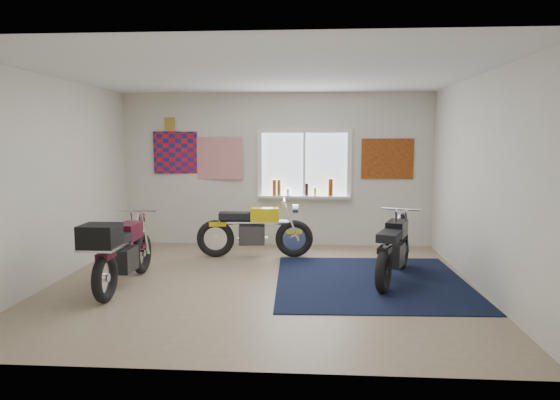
# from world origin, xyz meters

# --- Properties ---
(ground) EXTENTS (5.50, 5.50, 0.00)m
(ground) POSITION_xyz_m (0.00, 0.00, 0.00)
(ground) COLOR #9E896B
(ground) RESTS_ON ground
(room_shell) EXTENTS (5.50, 5.50, 5.50)m
(room_shell) POSITION_xyz_m (0.00, 0.00, 1.64)
(room_shell) COLOR white
(room_shell) RESTS_ON ground
(navy_rug) EXTENTS (2.59, 2.69, 0.01)m
(navy_rug) POSITION_xyz_m (1.44, 0.19, 0.01)
(navy_rug) COLOR black
(navy_rug) RESTS_ON ground
(window_assembly) EXTENTS (1.66, 0.17, 1.26)m
(window_assembly) POSITION_xyz_m (0.50, 2.47, 1.37)
(window_assembly) COLOR white
(window_assembly) RESTS_ON room_shell
(oil_bottles) EXTENTS (1.07, 0.09, 0.30)m
(oil_bottles) POSITION_xyz_m (0.47, 2.40, 1.03)
(oil_bottles) COLOR #914915
(oil_bottles) RESTS_ON window_assembly
(flag_display) EXTENTS (1.60, 0.10, 1.17)m
(flag_display) POSITION_xyz_m (-1.90, 2.48, 2.15)
(flag_display) COLOR red
(flag_display) RESTS_ON room_shell
(triumph_poster) EXTENTS (0.90, 0.03, 0.70)m
(triumph_poster) POSITION_xyz_m (1.95, 2.48, 1.55)
(triumph_poster) COLOR #A54C14
(triumph_poster) RESTS_ON room_shell
(yellow_triumph) EXTENTS (1.88, 0.56, 0.94)m
(yellow_triumph) POSITION_xyz_m (-0.28, 1.50, 0.42)
(yellow_triumph) COLOR black
(yellow_triumph) RESTS_ON ground
(black_chrome_bike) EXTENTS (0.79, 1.73, 0.93)m
(black_chrome_bike) POSITION_xyz_m (1.75, 0.30, 0.41)
(black_chrome_bike) COLOR black
(black_chrome_bike) RESTS_ON navy_rug
(maroon_tourer) EXTENTS (0.56, 1.86, 0.94)m
(maroon_tourer) POSITION_xyz_m (-1.75, -0.37, 0.49)
(maroon_tourer) COLOR black
(maroon_tourer) RESTS_ON ground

